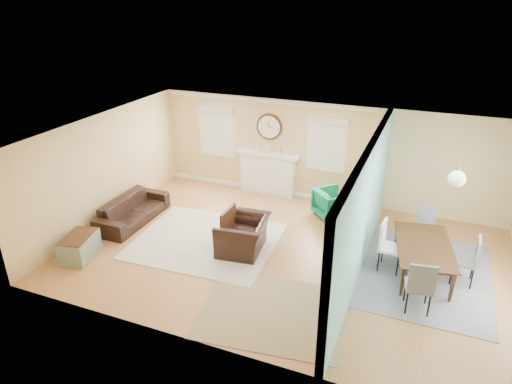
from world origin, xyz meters
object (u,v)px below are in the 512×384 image
Objects in this scene: eames_chair at (243,235)px; green_chair at (332,203)px; credenza at (351,221)px; dining_table at (424,260)px; sofa at (133,210)px.

green_chair is (1.38, 2.28, -0.02)m from eames_chair.
green_chair is at bearing 126.96° from credenza.
green_chair reaches higher than dining_table.
green_chair is 2.85m from dining_table.
green_chair is 0.56× the size of credenza.
green_chair reaches higher than sofa.
sofa is 4.84m from green_chair.
eames_chair reaches higher than green_chair.
green_chair is 1.04m from credenza.
sofa is at bearing -101.52° from eames_chair.
sofa is 6.63m from dining_table.
eames_chair is 3.65m from dining_table.
credenza reaches higher than sofa.
dining_table is (2.23, -1.77, -0.03)m from green_chair.
credenza is at bearing 118.93° from eames_chair.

